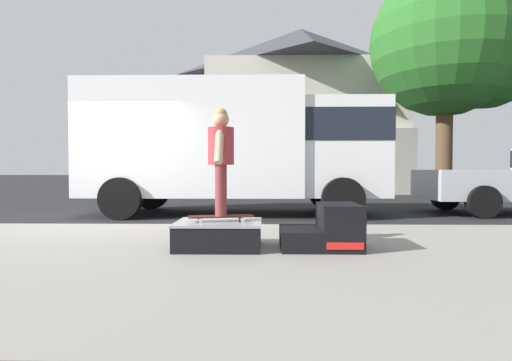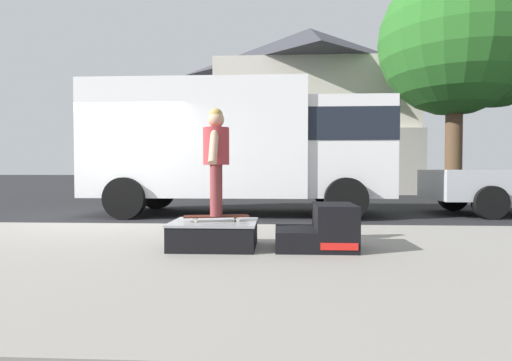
% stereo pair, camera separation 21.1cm
% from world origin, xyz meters
% --- Properties ---
extents(ground_plane, '(140.00, 140.00, 0.00)m').
position_xyz_m(ground_plane, '(0.00, 0.00, 0.00)').
color(ground_plane, black).
extents(skate_box, '(1.02, 0.82, 0.32)m').
position_xyz_m(skate_box, '(2.49, -2.60, 0.29)').
color(skate_box, black).
rests_on(skate_box, sidewalk_slab).
extents(kicker_ramp, '(0.94, 0.76, 0.53)m').
position_xyz_m(kicker_ramp, '(3.79, -2.60, 0.34)').
color(kicker_ramp, black).
rests_on(kicker_ramp, sidewalk_slab).
extents(skateboard, '(0.80, 0.36, 0.07)m').
position_xyz_m(skateboard, '(2.51, -2.61, 0.50)').
color(skateboard, '#4C1E14').
rests_on(skateboard, skate_box).
extents(skater_kid, '(0.31, 0.66, 1.29)m').
position_xyz_m(skater_kid, '(2.51, -2.61, 1.27)').
color(skater_kid, brown).
rests_on(skater_kid, skateboard).
extents(box_truck, '(6.91, 2.63, 3.05)m').
position_xyz_m(box_truck, '(2.36, 2.20, 1.70)').
color(box_truck, white).
rests_on(box_truck, ground).
extents(street_tree_main, '(5.70, 5.18, 8.14)m').
position_xyz_m(street_tree_main, '(9.71, 7.02, 5.39)').
color(street_tree_main, brown).
rests_on(street_tree_main, ground).
extents(house_behind, '(9.54, 8.22, 8.40)m').
position_xyz_m(house_behind, '(4.93, 13.75, 4.24)').
color(house_behind, beige).
rests_on(house_behind, ground).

